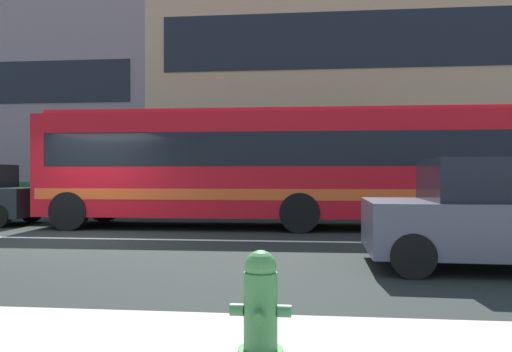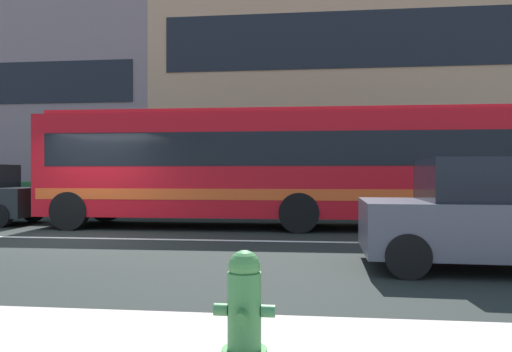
{
  "view_description": "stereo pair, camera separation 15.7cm",
  "coord_description": "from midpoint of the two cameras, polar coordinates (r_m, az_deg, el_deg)",
  "views": [
    {
      "loc": [
        5.17,
        -10.22,
        1.48
      ],
      "look_at": [
        3.88,
        2.92,
        1.4
      ],
      "focal_mm": 33.06,
      "sensor_mm": 36.0,
      "label": 1
    },
    {
      "loc": [
        5.33,
        -10.2,
        1.48
      ],
      "look_at": [
        3.88,
        2.92,
        1.4
      ],
      "focal_mm": 33.06,
      "sensor_mm": 36.0,
      "label": 2
    }
  ],
  "objects": [
    {
      "name": "apartment_block_right",
      "position": [
        27.17,
        15.25,
        11.05
      ],
      "size": [
        23.41,
        9.09,
        13.09
      ],
      "color": "tan",
      "rests_on": "ground_plane"
    },
    {
      "name": "transit_bus",
      "position": [
        12.86,
        2.15,
        1.47
      ],
      "size": [
        12.38,
        2.68,
        3.14
      ],
      "color": "red",
      "rests_on": "ground_plane"
    },
    {
      "name": "lane_centre_line",
      "position": [
        11.57,
        -20.89,
        -7.01
      ],
      "size": [
        60.0,
        0.16,
        0.01
      ],
      "primitive_type": "cube",
      "color": "silver",
      "rests_on": "ground_plane"
    },
    {
      "name": "ground_plane",
      "position": [
        11.57,
        -20.89,
        -7.03
      ],
      "size": [
        160.0,
        160.0,
        0.0
      ],
      "primitive_type": "plane",
      "color": "black"
    },
    {
      "name": "apartment_block_left",
      "position": [
        31.42,
        -26.0,
        6.95
      ],
      "size": [
        18.22,
        9.09,
        10.25
      ],
      "color": "gray",
      "rests_on": "ground_plane"
    },
    {
      "name": "hedge_row_far",
      "position": [
        18.89,
        -20.67,
        -2.42
      ],
      "size": [
        21.6,
        1.1,
        1.16
      ],
      "primitive_type": "cube",
      "color": "#2C6634",
      "rests_on": "ground_plane"
    },
    {
      "name": "fire_hydrant",
      "position": [
        3.53,
        -0.09,
        -15.72
      ],
      "size": [
        0.44,
        0.4,
        0.77
      ],
      "color": "#38753A",
      "rests_on": "sidewalk_near"
    },
    {
      "name": "sedan_oncoming",
      "position": [
        8.2,
        27.96,
        -4.36
      ],
      "size": [
        4.29,
        2.06,
        1.71
      ],
      "color": "#4F4F5C",
      "rests_on": "ground_plane"
    }
  ]
}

